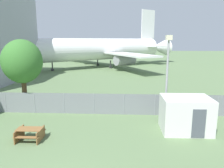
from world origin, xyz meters
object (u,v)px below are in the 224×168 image
(portable_cabin, at_px, (186,114))
(tree_near_hangar, at_px, (22,62))
(airplane, at_px, (99,49))
(picnic_bench_near_cabin, at_px, (30,133))

(portable_cabin, relative_size, tree_near_hangar, 0.52)
(airplane, relative_size, tree_near_hangar, 5.94)
(portable_cabin, bearing_deg, tree_near_hangar, 164.32)
(tree_near_hangar, bearing_deg, picnic_bench_near_cabin, -63.40)
(tree_near_hangar, bearing_deg, airplane, 84.65)
(airplane, relative_size, picnic_bench_near_cabin, 23.28)
(picnic_bench_near_cabin, bearing_deg, portable_cabin, 11.09)
(airplane, distance_m, picnic_bench_near_cabin, 37.03)
(airplane, xyz_separation_m, tree_near_hangar, (-2.94, -31.43, 0.31))
(airplane, bearing_deg, tree_near_hangar, 47.95)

